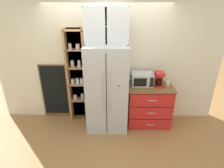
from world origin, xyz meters
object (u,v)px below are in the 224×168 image
refrigerator (107,88)px  microwave (142,79)px  bottle_cobalt (152,81)px  mug_cream (167,83)px  coffee_maker (159,79)px  chalkboard_menu (55,91)px

refrigerator → microwave: bearing=9.8°
refrigerator → microwave: size_ratio=4.08×
bottle_cobalt → mug_cream: bearing=10.4°
microwave → bottle_cobalt: bearing=-24.9°
microwave → bottle_cobalt: (0.18, -0.08, -0.01)m
microwave → bottle_cobalt: size_ratio=1.65×
coffee_maker → microwave: bearing=172.9°
microwave → refrigerator: bearing=-170.2°
bottle_cobalt → chalkboard_menu: bearing=172.0°
microwave → coffee_maker: size_ratio=1.42×
microwave → chalkboard_menu: chalkboard_menu is taller
coffee_maker → bottle_cobalt: (-0.16, -0.04, -0.04)m
coffee_maker → bottle_cobalt: size_ratio=1.16×
chalkboard_menu → mug_cream: bearing=-5.4°
bottle_cobalt → chalkboard_menu: (-2.10, 0.29, -0.39)m
coffee_maker → bottle_cobalt: 0.17m
coffee_maker → mug_cream: size_ratio=2.54×
mug_cream → coffee_maker: bearing=-173.4°
microwave → mug_cream: bearing=-2.2°
chalkboard_menu → refrigerator: bearing=-15.6°
microwave → chalkboard_menu: 1.97m
refrigerator → mug_cream: (1.25, 0.11, 0.07)m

